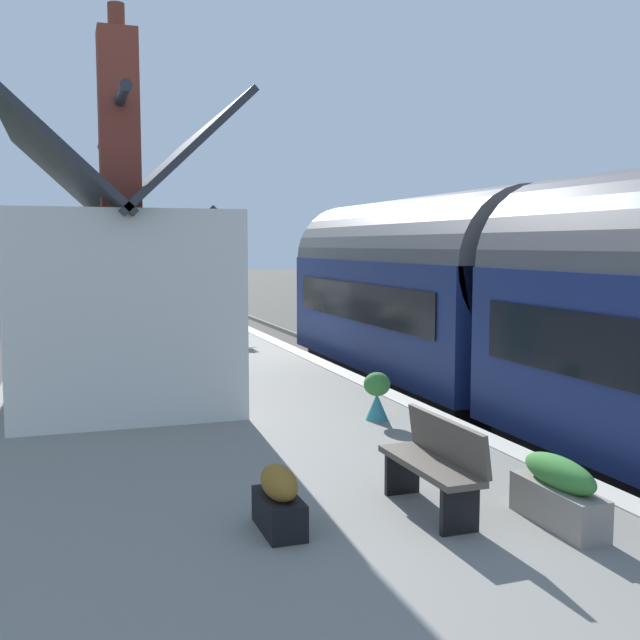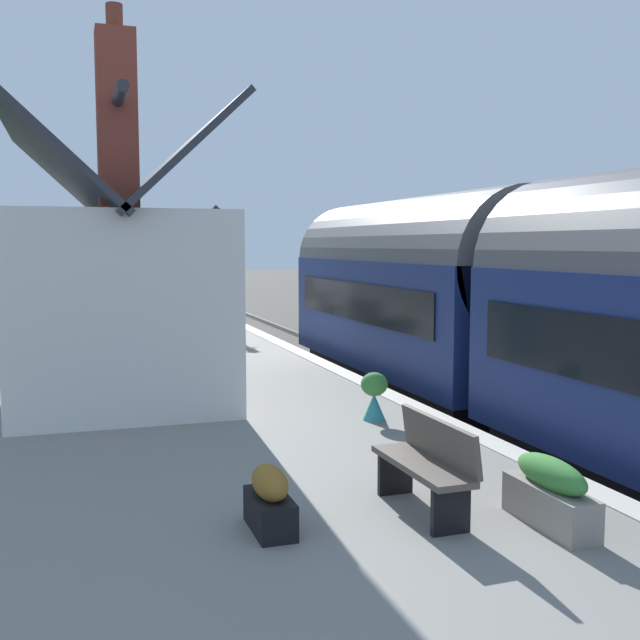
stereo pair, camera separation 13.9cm
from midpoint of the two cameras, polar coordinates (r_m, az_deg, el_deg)
The scene contains 16 objects.
ground_plane at distance 17.77m, azimuth 2.02°, elevation -5.09°, with size 160.00×160.00×0.00m, color #4C473F.
platform at distance 16.69m, azimuth -11.60°, elevation -4.43°, with size 32.00×6.39×0.85m, color gray.
platform_edge_coping at distance 17.25m, azimuth -1.64°, elevation -2.54°, with size 32.00×0.36×0.02m, color beige.
rail_near at distance 18.39m, azimuth 6.76°, elevation -4.54°, with size 52.00×0.08×0.14m, color gray.
rail_far at distance 17.82m, azimuth 2.56°, elevation -4.84°, with size 52.00×0.08×0.14m, color gray.
train at distance 13.07m, azimuth 14.24°, elevation 0.62°, with size 16.49×2.73×4.32m.
station_building at distance 13.36m, azimuth -15.44°, elevation 1.92°, with size 6.49×3.47×5.90m.
bench_mid_platform at distance 7.21m, azimuth 8.13°, elevation -10.54°, with size 1.41×0.46×0.88m.
bench_by_lamp at distance 20.03m, azimuth -9.45°, elevation -0.11°, with size 1.41×0.45×0.88m.
bench_platform_end at distance 25.03m, azimuth -11.83°, elevation 1.00°, with size 1.41×0.47×0.88m.
bench_near_building at distance 21.97m, azimuth -10.91°, elevation 0.37°, with size 1.42×0.50×0.88m.
planter_edge_far at distance 10.79m, azimuth 3.95°, elevation -5.66°, with size 0.38×0.38×0.68m.
planter_edge_near at distance 19.73m, azimuth -11.65°, elevation -0.78°, with size 0.71×0.32×0.61m.
planter_corner_building at distance 6.76m, azimuth -3.72°, elevation -13.41°, with size 0.71×0.32×0.58m.
planter_under_sign at distance 7.15m, azimuth 17.01°, elevation -12.36°, with size 1.05×0.32×0.62m.
lamp_post_platform at distance 23.50m, azimuth -8.20°, elevation 5.88°, with size 0.32×0.50×3.69m.
Camera 1 is at (-16.29, 6.27, 3.34)m, focal length 42.42 mm.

